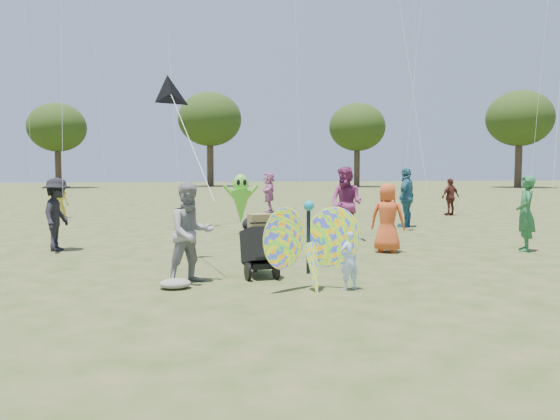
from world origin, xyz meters
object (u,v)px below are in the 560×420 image
object	(u,v)px
crowd_c	(406,197)
crowd_f	(526,213)
crowd_h	(450,197)
alien_kite	(241,201)
child_girl	(349,260)
butterfly_kite	(310,248)
adult_man	(191,233)
crowd_e	(346,204)
crowd_b	(57,214)
crowd_j	(269,192)
crowd_g	(59,198)
jogging_stroller	(258,241)
crowd_a	(388,218)

from	to	relation	value
crowd_c	crowd_f	distance (m)	5.51
crowd_h	alien_kite	world-z (taller)	alien_kite
child_girl	butterfly_kite	xyz separation A→B (m)	(-0.60, 0.06, 0.20)
adult_man	crowd_h	size ratio (longest dim) A/B	1.08
crowd_f	alien_kite	world-z (taller)	alien_kite
crowd_e	crowd_b	bearing A→B (deg)	-125.43
crowd_f	alien_kite	distance (m)	7.44
crowd_b	crowd_h	world-z (taller)	crowd_b
crowd_c	crowd_f	xyz separation A→B (m)	(0.44, -5.49, -0.10)
crowd_f	crowd_j	xyz separation A→B (m)	(-3.73, 12.62, 0.02)
crowd_c	crowd_j	distance (m)	7.85
adult_man	crowd_f	world-z (taller)	crowd_f
crowd_b	crowd_g	size ratio (longest dim) A/B	1.09
crowd_e	crowd_j	bearing A→B (deg)	141.87
crowd_g	butterfly_kite	size ratio (longest dim) A/B	0.88
adult_man	crowd_j	bearing A→B (deg)	54.16
jogging_stroller	crowd_a	bearing A→B (deg)	24.73
butterfly_kite	alien_kite	distance (m)	7.49
crowd_h	crowd_j	size ratio (longest dim) A/B	0.85
adult_man	crowd_g	size ratio (longest dim) A/B	1.07
crowd_f	butterfly_kite	world-z (taller)	crowd_f
crowd_a	alien_kite	size ratio (longest dim) A/B	0.89
crowd_c	jogging_stroller	bearing A→B (deg)	3.43
crowd_b	crowd_j	world-z (taller)	crowd_j
crowd_h	jogging_stroller	world-z (taller)	crowd_h
crowd_a	crowd_g	xyz separation A→B (m)	(-9.05, 10.78, -0.01)
crowd_e	jogging_stroller	bearing A→B (deg)	-74.68
crowd_b	crowd_h	xyz separation A→B (m)	(13.71, 7.37, -0.08)
adult_man	alien_kite	distance (m)	6.75
child_girl	adult_man	world-z (taller)	adult_man
crowd_c	crowd_j	xyz separation A→B (m)	(-3.28, 7.13, -0.08)
crowd_g	alien_kite	xyz separation A→B (m)	(6.23, -6.76, 0.20)
crowd_e	crowd_h	world-z (taller)	crowd_e
crowd_e	alien_kite	xyz separation A→B (m)	(-2.57, 1.78, 0.00)
crowd_f	crowd_h	world-z (taller)	crowd_f
butterfly_kite	crowd_c	bearing A→B (deg)	57.86
crowd_f	crowd_g	size ratio (longest dim) A/B	1.13
child_girl	alien_kite	size ratio (longest dim) A/B	0.54
crowd_b	crowd_g	distance (m)	9.28
crowd_j	crowd_c	bearing A→B (deg)	33.81
adult_man	crowd_e	size ratio (longest dim) A/B	0.85
crowd_c	adult_man	bearing A→B (deg)	-0.14
adult_man	crowd_f	xyz separation A→B (m)	(7.57, 2.10, 0.04)
adult_man	crowd_h	distance (m)	15.84
crowd_c	crowd_g	xyz separation A→B (m)	(-11.74, 5.72, -0.20)
crowd_h	crowd_f	bearing A→B (deg)	53.15
crowd_c	crowd_e	xyz separation A→B (m)	(-2.94, -2.81, 0.00)
crowd_a	crowd_j	size ratio (longest dim) A/B	0.88
crowd_a	crowd_g	bearing A→B (deg)	-20.57
child_girl	crowd_j	xyz separation A→B (m)	(1.47, 15.71, 0.42)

